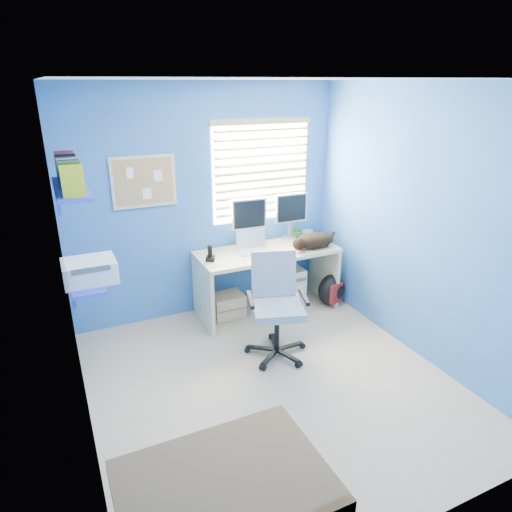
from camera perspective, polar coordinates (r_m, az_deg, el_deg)
name	(u,v)px	position (r m, az deg, el deg)	size (l,w,h in m)	color
floor	(272,383)	(4.17, 1.98, -15.59)	(3.00, 3.20, 0.00)	tan
ceiling	(276,79)	(3.35, 2.56, 21.22)	(3.00, 3.20, 0.00)	white
wall_back	(206,204)	(4.98, -6.24, 6.53)	(3.00, 0.01, 2.50)	#3667A5
wall_front	(424,354)	(2.41, 20.24, -11.41)	(3.00, 0.01, 2.50)	#3667A5
wall_left	(69,284)	(3.22, -22.30, -3.26)	(0.01, 3.20, 2.50)	#3667A5
wall_right	(420,226)	(4.43, 19.81, 3.54)	(0.01, 3.20, 2.50)	#3667A5
desk	(267,281)	(5.18, 1.38, -3.10)	(1.56, 0.65, 0.74)	tan
laptop	(254,242)	(4.96, -0.28, 1.75)	(0.33, 0.26, 0.22)	silver
monitor_left	(248,222)	(5.11, -0.95, 4.25)	(0.40, 0.12, 0.54)	silver
monitor_right	(290,216)	(5.37, 4.32, 5.01)	(0.40, 0.12, 0.54)	silver
phone	(210,253)	(4.74, -5.75, 0.42)	(0.09, 0.11, 0.17)	black
mug	(297,235)	(5.41, 5.16, 2.68)	(0.10, 0.09, 0.10)	#22601F
cd_spindle	(307,233)	(5.53, 6.45, 2.85)	(0.13, 0.13, 0.07)	silver
cat	(315,240)	(5.13, 7.35, 1.95)	(0.48, 0.25, 0.17)	black
tower_pc	(291,283)	(5.49, 4.36, -3.38)	(0.19, 0.44, 0.45)	beige
drawer_boxes	(227,305)	(5.16, -3.59, -6.13)	(0.35, 0.28, 0.27)	tan
yellow_book	(288,300)	(5.31, 4.05, -5.49)	(0.03, 0.17, 0.24)	yellow
backpack	(331,290)	(5.44, 9.41, -4.20)	(0.33, 0.25, 0.39)	black
office_chair	(276,318)	(4.40, 2.53, -7.80)	(0.72, 0.72, 0.99)	black
window_blinds	(262,172)	(5.13, 0.73, 10.51)	(1.15, 0.05, 1.10)	white
corkboard	(144,182)	(4.73, -13.85, 9.01)	(0.64, 0.02, 0.52)	tan
wall_shelves	(78,224)	(3.87, -21.31, 3.78)	(0.42, 0.90, 1.05)	blue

